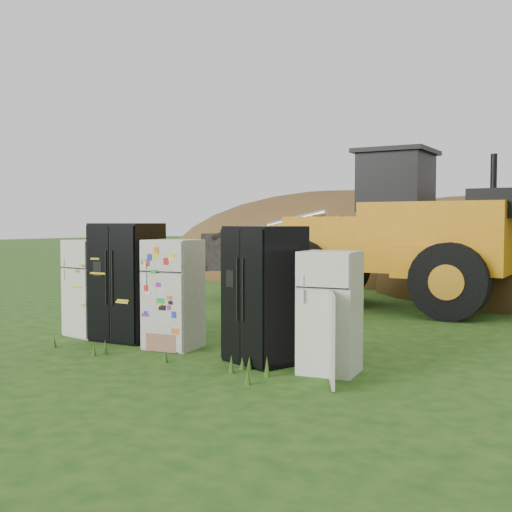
{
  "coord_description": "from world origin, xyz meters",
  "views": [
    {
      "loc": [
        6.28,
        -7.23,
        1.93
      ],
      "look_at": [
        -0.37,
        2.0,
        1.34
      ],
      "focal_mm": 45.0,
      "sensor_mm": 36.0,
      "label": 1
    }
  ],
  "objects": [
    {
      "name": "fridge_black_right",
      "position": [
        1.24,
        -0.03,
        0.94
      ],
      "size": [
        1.12,
        1.01,
        1.89
      ],
      "primitive_type": null,
      "rotation": [
        0.0,
        0.0,
        -0.27
      ],
      "color": "black",
      "rests_on": "ground"
    },
    {
      "name": "fridge_black_side",
      "position": [
        -1.57,
        0.04,
        0.96
      ],
      "size": [
        1.1,
        0.91,
        1.92
      ],
      "primitive_type": null,
      "rotation": [
        0.0,
        0.0,
        0.13
      ],
      "color": "black",
      "rests_on": "ground"
    },
    {
      "name": "wheel_loader",
      "position": [
        -0.47,
        6.18,
        1.78
      ],
      "size": [
        7.6,
        3.68,
        3.55
      ],
      "primitive_type": null,
      "rotation": [
        0.0,
        0.0,
        0.1
      ],
      "color": "orange",
      "rests_on": "ground"
    },
    {
      "name": "fridge_leftmost",
      "position": [
        -2.37,
        -0.03,
        0.82
      ],
      "size": [
        0.77,
        0.74,
        1.64
      ],
      "primitive_type": null,
      "rotation": [
        0.0,
        0.0,
        -0.07
      ],
      "color": "silver",
      "rests_on": "ground"
    },
    {
      "name": "ground",
      "position": [
        0.0,
        0.0,
        0.0
      ],
      "size": [
        120.0,
        120.0,
        0.0
      ],
      "primitive_type": "plane",
      "color": "#1A4512",
      "rests_on": "ground"
    },
    {
      "name": "fridge_sticker",
      "position": [
        -0.47,
        -0.03,
        0.84
      ],
      "size": [
        0.87,
        0.83,
        1.67
      ],
      "primitive_type": null,
      "rotation": [
        0.0,
        0.0,
        0.21
      ],
      "color": "silver",
      "rests_on": "ground"
    },
    {
      "name": "dirt_mound_back",
      "position": [
        -1.19,
        18.38,
        0.0
      ],
      "size": [
        15.38,
        10.26,
        6.02
      ],
      "primitive_type": "ellipsoid",
      "color": "#4D3318",
      "rests_on": "ground"
    },
    {
      "name": "dirt_mound_left",
      "position": [
        -5.36,
        14.5,
        0.0
      ],
      "size": [
        15.12,
        11.34,
        6.32
      ],
      "primitive_type": "ellipsoid",
      "color": "#4D3318",
      "rests_on": "ground"
    },
    {
      "name": "fridge_open_door",
      "position": [
        2.27,
        -0.04,
        0.78
      ],
      "size": [
        0.83,
        0.79,
        1.57
      ],
      "primitive_type": null,
      "rotation": [
        0.0,
        0.0,
        0.21
      ],
      "color": "silver",
      "rests_on": "ground"
    }
  ]
}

